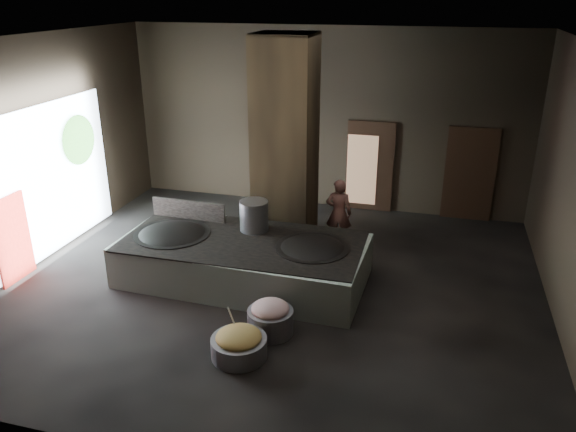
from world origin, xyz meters
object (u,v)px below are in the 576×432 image
(hearth_platform, at_px, (243,260))
(meat_basin, at_px, (270,321))
(wok_left, at_px, (172,237))
(cook, at_px, (339,213))
(veg_basin, at_px, (239,347))
(wok_right, at_px, (312,251))
(stock_pot, at_px, (254,216))

(hearth_platform, xyz_separation_m, meat_basin, (1.04, -1.62, -0.20))
(wok_left, distance_m, cook, 3.59)
(veg_basin, height_order, meat_basin, meat_basin)
(wok_right, height_order, veg_basin, wok_right)
(wok_right, bearing_deg, wok_left, -177.95)
(hearth_platform, distance_m, wok_left, 1.49)
(hearth_platform, relative_size, meat_basin, 6.14)
(wok_right, bearing_deg, cook, 85.94)
(wok_left, xyz_separation_m, cook, (2.94, 2.07, 0.02))
(cook, bearing_deg, hearth_platform, 50.66)
(meat_basin, bearing_deg, wok_right, 79.39)
(hearth_platform, height_order, wok_left, wok_left)
(veg_basin, bearing_deg, wok_right, 76.29)
(hearth_platform, distance_m, cook, 2.54)
(stock_pot, bearing_deg, veg_basin, -76.38)
(hearth_platform, height_order, stock_pot, stock_pot)
(hearth_platform, xyz_separation_m, stock_pot, (0.05, 0.55, 0.73))
(cook, relative_size, veg_basin, 1.77)
(stock_pot, bearing_deg, hearth_platform, -95.19)
(cook, height_order, veg_basin, cook)
(hearth_platform, bearing_deg, wok_right, 4.28)
(wok_left, relative_size, veg_basin, 1.69)
(hearth_platform, relative_size, wok_left, 3.17)
(cook, distance_m, veg_basin, 4.49)
(wok_right, relative_size, cook, 0.89)
(hearth_platform, relative_size, wok_right, 3.41)
(hearth_platform, bearing_deg, veg_basin, -70.12)
(veg_basin, bearing_deg, hearth_platform, 107.72)
(veg_basin, relative_size, meat_basin, 1.15)
(hearth_platform, bearing_deg, cook, 55.73)
(wok_right, relative_size, meat_basin, 1.80)
(wok_right, bearing_deg, meat_basin, -100.61)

